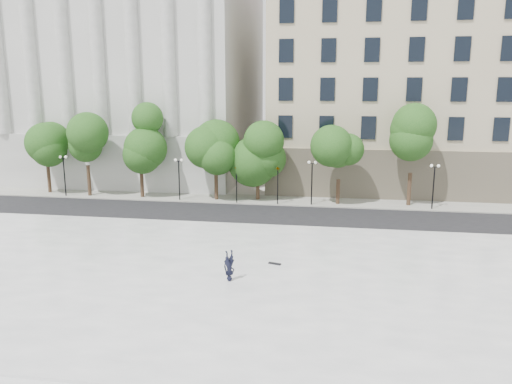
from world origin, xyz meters
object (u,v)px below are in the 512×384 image
at_px(traffic_light_east, 278,168).
at_px(skateboard, 275,264).
at_px(traffic_light_west, 236,165).
at_px(person_lying, 229,277).

distance_m(traffic_light_east, skateboard, 17.41).
bearing_deg(skateboard, traffic_light_west, 124.60).
bearing_deg(traffic_light_east, person_lying, -91.13).
bearing_deg(person_lying, traffic_light_west, 65.15).
distance_m(traffic_light_west, person_lying, 20.56).
xyz_separation_m(traffic_light_west, person_lying, (3.54, -20.03, -3.05)).
height_order(person_lying, skateboard, person_lying).
height_order(traffic_light_west, traffic_light_east, traffic_light_west).
bearing_deg(traffic_light_east, traffic_light_west, 180.00).
relative_size(traffic_light_east, person_lying, 2.38).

